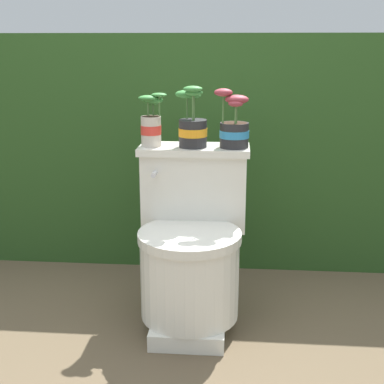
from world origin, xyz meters
name	(u,v)px	position (x,y,z in m)	size (l,w,h in m)	color
ground_plane	(179,331)	(0.00, 0.00, 0.00)	(12.00, 12.00, 0.00)	brown
hedge_backdrop	(199,141)	(0.00, 1.09, 0.59)	(4.10, 0.88, 1.18)	#284C1E
toilet	(191,249)	(0.04, 0.09, 0.32)	(0.46, 0.53, 0.72)	silver
potted_plant_left	(151,123)	(-0.14, 0.24, 0.81)	(0.12, 0.10, 0.22)	beige
potted_plant_midleft	(192,125)	(0.03, 0.23, 0.81)	(0.13, 0.13, 0.25)	#262628
potted_plant_middle	(234,128)	(0.20, 0.23, 0.80)	(0.14, 0.12, 0.24)	#262628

